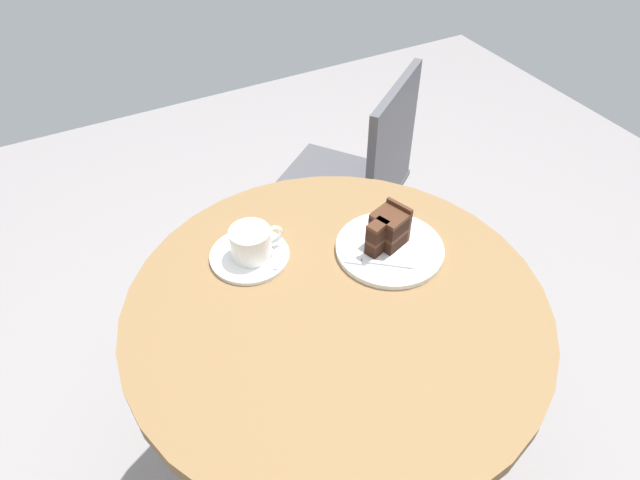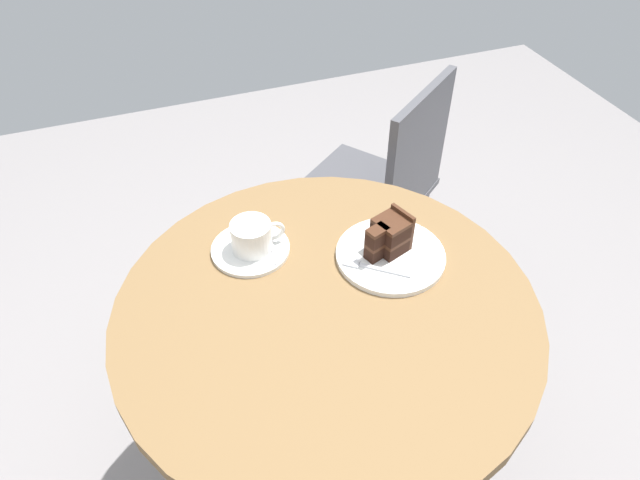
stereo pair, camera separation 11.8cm
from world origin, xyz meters
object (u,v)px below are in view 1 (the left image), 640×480
object	(u,v)px
cake_slice	(388,229)
teaspoon	(274,257)
napkin	(392,237)
coffee_cup	(251,242)
cake_plate	(390,249)
fork	(371,262)
cafe_chair	(360,178)
saucer	(250,256)

from	to	relation	value
cake_slice	teaspoon	bearing A→B (deg)	161.93
teaspoon	napkin	xyz separation A→B (m)	(0.26, -0.06, -0.01)
coffee_cup	cake_plate	size ratio (longest dim) A/B	0.51
cake_slice	fork	bearing A→B (deg)	-149.95
cake_plate	cafe_chair	xyz separation A→B (m)	(0.25, 0.51, -0.24)
napkin	fork	bearing A→B (deg)	-149.11
cake_slice	napkin	xyz separation A→B (m)	(0.03, 0.02, -0.05)
teaspoon	napkin	world-z (taller)	teaspoon
fork	napkin	distance (m)	0.11
cake_plate	cake_slice	xyz separation A→B (m)	(-0.00, 0.01, 0.05)
saucer	cake_slice	size ratio (longest dim) A/B	1.57
cake_plate	napkin	size ratio (longest dim) A/B	1.21
saucer	cake_slice	bearing A→B (deg)	-21.84
coffee_cup	cafe_chair	bearing A→B (deg)	37.48
saucer	teaspoon	bearing A→B (deg)	-39.40
napkin	cake_plate	bearing A→B (deg)	-132.06
cake_plate	cake_slice	size ratio (longest dim) A/B	2.16
coffee_cup	teaspoon	distance (m)	0.06
napkin	cake_slice	bearing A→B (deg)	-147.41
napkin	coffee_cup	bearing A→B (deg)	163.60
coffee_cup	cake_plate	world-z (taller)	coffee_cup
saucer	cake_plate	bearing A→B (deg)	-24.20
teaspoon	cafe_chair	xyz separation A→B (m)	(0.48, 0.43, -0.24)
coffee_cup	napkin	bearing A→B (deg)	-16.40
saucer	napkin	xyz separation A→B (m)	(0.30, -0.09, -0.00)
fork	cake_plate	bearing A→B (deg)	-122.00
teaspoon	saucer	bearing A→B (deg)	-115.84
teaspoon	cake_slice	distance (m)	0.25
cake_slice	napkin	distance (m)	0.06
teaspoon	napkin	distance (m)	0.27
coffee_cup	cafe_chair	distance (m)	0.70
cake_plate	cake_slice	bearing A→B (deg)	91.46
saucer	cake_plate	size ratio (longest dim) A/B	0.73
saucer	fork	distance (m)	0.26
napkin	saucer	bearing A→B (deg)	163.34
coffee_cup	teaspoon	bearing A→B (deg)	-41.06
cafe_chair	teaspoon	bearing A→B (deg)	4.65
cafe_chair	saucer	bearing A→B (deg)	0.07
teaspoon	cake_slice	xyz separation A→B (m)	(0.23, -0.08, 0.04)
teaspoon	cake_slice	bearing A→B (deg)	85.49
coffee_cup	cake_slice	size ratio (longest dim) A/B	1.09
coffee_cup	napkin	world-z (taller)	coffee_cup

